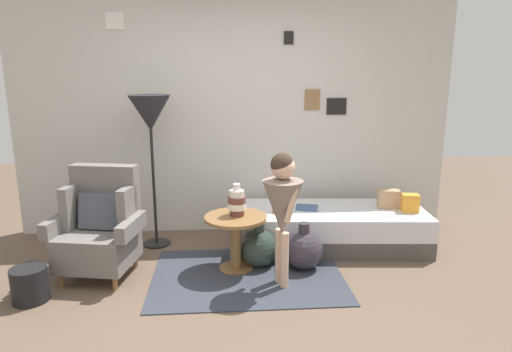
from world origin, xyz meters
The scene contains 15 objects.
ground_plane centered at (0.00, 0.00, 0.00)m, with size 12.00×12.00×0.00m, color brown.
gallery_wall centered at (0.00, 1.95, 1.30)m, with size 4.80×0.12×2.60m.
rug centered at (0.05, 0.66, 0.01)m, with size 1.68×1.22×0.01m, color #333842.
armchair centered at (-1.25, 0.82, 0.44)m, with size 0.83×0.69×0.97m.
daybed centered at (0.97, 1.30, 0.20)m, with size 1.96×0.95×0.40m.
pillow_head centered at (1.73, 1.17, 0.49)m, with size 0.16×0.12×0.18m, color orange.
pillow_mid centered at (1.56, 1.32, 0.50)m, with size 0.21×0.12×0.19m, color tan.
side_table centered at (-0.05, 0.81, 0.37)m, with size 0.57×0.57×0.51m.
vase_striped centered at (-0.03, 0.84, 0.64)m, with size 0.16×0.16×0.29m.
floor_lamp centered at (-0.86, 1.48, 1.34)m, with size 0.42×0.42×1.56m.
person_child centered at (0.33, 0.47, 0.74)m, with size 0.34×0.34×1.15m.
book_on_daybed centered at (0.71, 1.34, 0.42)m, with size 0.22×0.16×0.03m, color #415882.
demijohn_near centered at (0.17, 0.87, 0.18)m, with size 0.35×0.35×0.43m.
demijohn_far centered at (0.58, 0.78, 0.18)m, with size 0.36×0.36×0.44m.
magazine_basket centered at (-1.70, 0.35, 0.14)m, with size 0.28×0.28×0.28m, color black.
Camera 1 is at (-0.15, -3.03, 1.78)m, focal length 31.36 mm.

